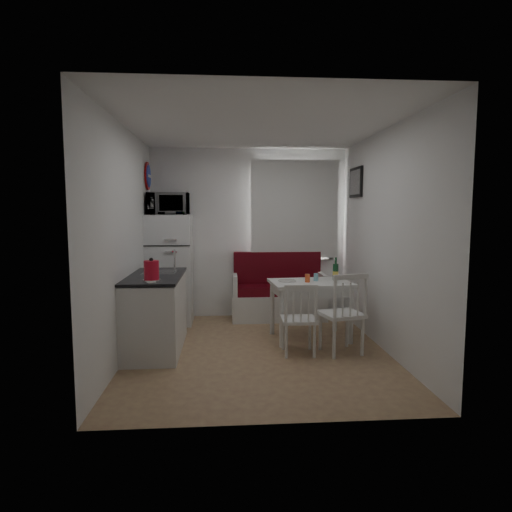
{
  "coord_description": "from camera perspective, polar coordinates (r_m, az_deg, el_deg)",
  "views": [
    {
      "loc": [
        -0.38,
        -4.89,
        1.65
      ],
      "look_at": [
        0.02,
        0.5,
        1.08
      ],
      "focal_mm": 30.0,
      "sensor_mm": 36.0,
      "label": 1
    }
  ],
  "objects": [
    {
      "name": "floor",
      "position": [
        5.18,
        0.23,
        -12.54
      ],
      "size": [
        3.0,
        3.5,
        0.02
      ],
      "primitive_type": "cube",
      "color": "#936A4E",
      "rests_on": "ground"
    },
    {
      "name": "ceiling",
      "position": [
        5.0,
        0.25,
        17.0
      ],
      "size": [
        3.0,
        3.5,
        0.02
      ],
      "primitive_type": "cube",
      "color": "white",
      "rests_on": "wall_back"
    },
    {
      "name": "wall_back",
      "position": [
        6.66,
        -0.94,
        3.02
      ],
      "size": [
        3.0,
        0.02,
        2.6
      ],
      "primitive_type": "cube",
      "color": "white",
      "rests_on": "floor"
    },
    {
      "name": "wall_front",
      "position": [
        3.18,
        2.69,
        -0.24
      ],
      "size": [
        3.0,
        0.02,
        2.6
      ],
      "primitive_type": "cube",
      "color": "white",
      "rests_on": "floor"
    },
    {
      "name": "wall_left",
      "position": [
        5.03,
        -17.07,
        1.79
      ],
      "size": [
        0.02,
        3.5,
        2.6
      ],
      "primitive_type": "cube",
      "color": "white",
      "rests_on": "floor"
    },
    {
      "name": "wall_right",
      "position": [
        5.25,
        16.79,
        1.97
      ],
      "size": [
        0.02,
        3.5,
        2.6
      ],
      "primitive_type": "cube",
      "color": "white",
      "rests_on": "floor"
    },
    {
      "name": "window",
      "position": [
        6.7,
        5.09,
        5.8
      ],
      "size": [
        1.22,
        0.06,
        1.47
      ],
      "primitive_type": "cube",
      "color": "silver",
      "rests_on": "wall_back"
    },
    {
      "name": "curtain",
      "position": [
        6.63,
        5.19,
        6.23
      ],
      "size": [
        1.35,
        0.02,
        1.5
      ],
      "primitive_type": "cube",
      "color": "white",
      "rests_on": "wall_back"
    },
    {
      "name": "kitchen_counter",
      "position": [
        5.25,
        -13.18,
        -7.27
      ],
      "size": [
        0.62,
        1.32,
        1.16
      ],
      "color": "silver",
      "rests_on": "floor"
    },
    {
      "name": "wall_sign",
      "position": [
        6.45,
        -14.15,
        10.3
      ],
      "size": [
        0.03,
        0.4,
        0.4
      ],
      "primitive_type": "cylinder",
      "rotation": [
        0.0,
        1.57,
        0.0
      ],
      "color": "#192F9A",
      "rests_on": "wall_left"
    },
    {
      "name": "picture_frame",
      "position": [
        6.29,
        13.15,
        9.53
      ],
      "size": [
        0.04,
        0.52,
        0.42
      ],
      "primitive_type": "cube",
      "color": "black",
      "rests_on": "wall_right"
    },
    {
      "name": "bench",
      "position": [
        6.59,
        2.99,
        -5.47
      ],
      "size": [
        1.42,
        0.55,
        1.02
      ],
      "color": "silver",
      "rests_on": "floor"
    },
    {
      "name": "dining_table",
      "position": [
        5.53,
        7.27,
        -4.26
      ],
      "size": [
        1.06,
        0.79,
        0.75
      ],
      "rotation": [
        0.0,
        0.0,
        0.09
      ],
      "color": "silver",
      "rests_on": "floor"
    },
    {
      "name": "chair_left",
      "position": [
        4.89,
        5.89,
        -7.39
      ],
      "size": [
        0.4,
        0.38,
        0.45
      ],
      "rotation": [
        0.0,
        0.0,
        -0.03
      ],
      "color": "silver",
      "rests_on": "floor"
    },
    {
      "name": "chair_right",
      "position": [
        4.97,
        11.65,
        -6.41
      ],
      "size": [
        0.54,
        0.52,
        0.51
      ],
      "rotation": [
        0.0,
        0.0,
        0.25
      ],
      "color": "silver",
      "rests_on": "floor"
    },
    {
      "name": "fridge",
      "position": [
        6.4,
        -11.36,
        -1.74
      ],
      "size": [
        0.64,
        0.64,
        1.59
      ],
      "primitive_type": "cube",
      "color": "white",
      "rests_on": "floor"
    },
    {
      "name": "microwave",
      "position": [
        6.29,
        -11.6,
        6.84
      ],
      "size": [
        0.57,
        0.39,
        0.32
      ],
      "primitive_type": "imported",
      "color": "white",
      "rests_on": "fridge"
    },
    {
      "name": "kettle",
      "position": [
        4.62,
        -13.76,
        -1.9
      ],
      "size": [
        0.19,
        0.19,
        0.25
      ],
      "primitive_type": "cylinder",
      "color": "red",
      "rests_on": "kitchen_counter"
    },
    {
      "name": "wine_bottle",
      "position": [
        5.67,
        10.57,
        -1.67
      ],
      "size": [
        0.07,
        0.07,
        0.3
      ],
      "primitive_type": null,
      "color": "#154224",
      "rests_on": "dining_table"
    },
    {
      "name": "drinking_glass_orange",
      "position": [
        5.45,
        6.88,
        -2.95
      ],
      "size": [
        0.06,
        0.06,
        0.1
      ],
      "primitive_type": "cylinder",
      "color": "#F75E29",
      "rests_on": "dining_table"
    },
    {
      "name": "drinking_glass_blue",
      "position": [
        5.58,
        7.99,
        -2.8
      ],
      "size": [
        0.06,
        0.06,
        0.1
      ],
      "primitive_type": "cylinder",
      "color": "#8BD4EC",
      "rests_on": "dining_table"
    },
    {
      "name": "plate",
      "position": [
        5.49,
        4.17,
        -3.33
      ],
      "size": [
        0.23,
        0.23,
        0.02
      ],
      "primitive_type": "cylinder",
      "color": "white",
      "rests_on": "dining_table"
    }
  ]
}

